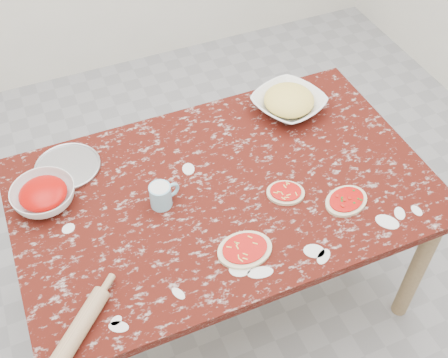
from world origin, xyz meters
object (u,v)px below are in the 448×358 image
cheese_bowl (289,104)px  rolling_pin (78,330)px  worktable (224,202)px  flour_mug (161,195)px  pizza_tray (68,167)px  sauce_bowl (44,196)px

cheese_bowl → rolling_pin: bearing=-147.4°
worktable → flour_mug: (-0.24, 0.02, 0.13)m
cheese_bowl → pizza_tray: bearing=178.2°
pizza_tray → rolling_pin: size_ratio=0.88×
worktable → rolling_pin: bearing=-149.3°
sauce_bowl → pizza_tray: bearing=52.2°
worktable → sauce_bowl: size_ratio=6.72×
pizza_tray → flour_mug: size_ratio=2.10×
pizza_tray → sauce_bowl: size_ratio=1.07×
sauce_bowl → cheese_bowl: (1.09, 0.12, -0.00)m
sauce_bowl → cheese_bowl: size_ratio=0.81×
rolling_pin → sauce_bowl: bearing=89.4°
cheese_bowl → rolling_pin: size_ratio=1.01×
worktable → sauce_bowl: (-0.65, 0.19, 0.12)m
pizza_tray → worktable: bearing=-32.8°
sauce_bowl → cheese_bowl: sauce_bowl is taller
worktable → cheese_bowl: bearing=35.3°
sauce_bowl → worktable: bearing=-16.8°
worktable → sauce_bowl: sauce_bowl is taller
pizza_tray → cheese_bowl: cheese_bowl is taller
worktable → flour_mug: bearing=176.0°
pizza_tray → flour_mug: 0.44m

